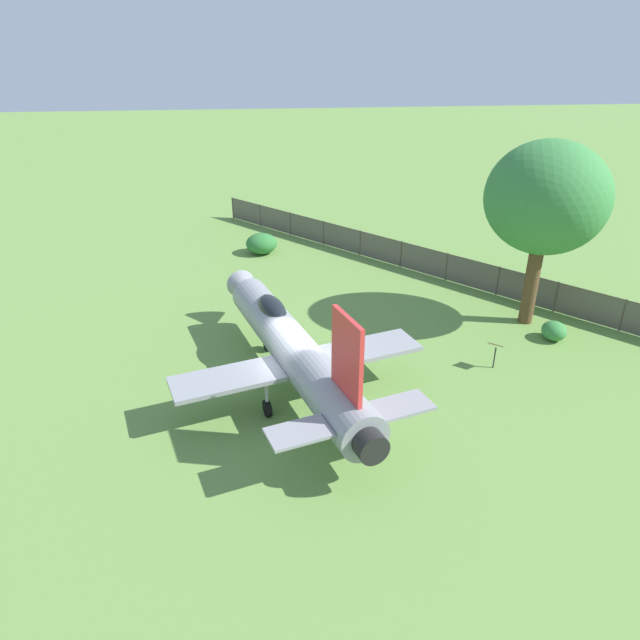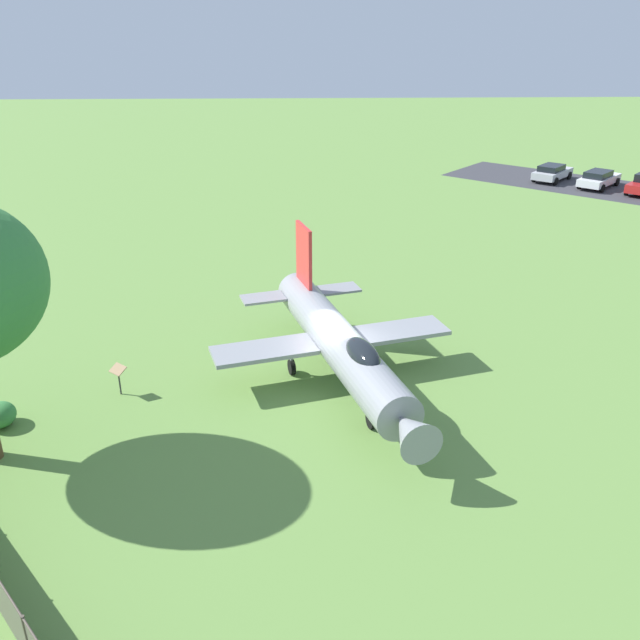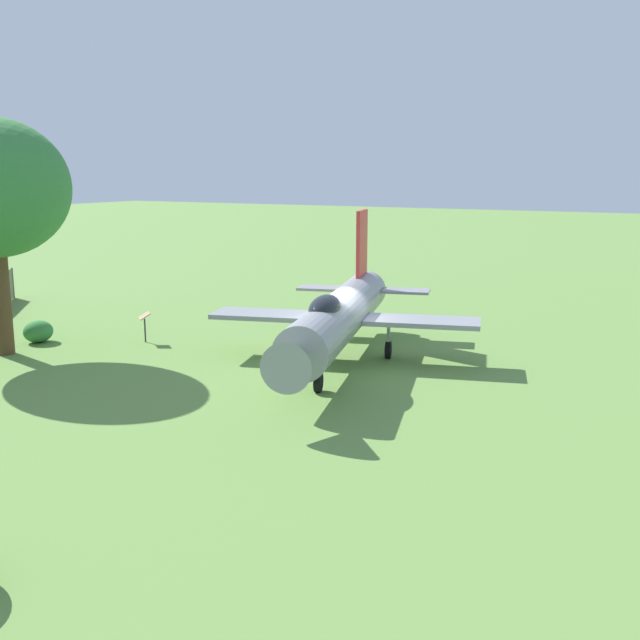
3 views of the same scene
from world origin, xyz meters
TOP-DOWN VIEW (x-y plane):
  - ground_plane at (0.00, 0.00)m, footprint 200.00×200.00m
  - display_jet at (0.10, -0.35)m, footprint 9.22×12.86m
  - shrub_by_tree at (-11.48, -2.61)m, footprint 1.03×1.13m
  - info_plaque at (-7.96, -0.65)m, footprint 0.71×0.69m

SIDE VIEW (x-z plane):
  - ground_plane at x=0.00m, z-range 0.00..0.00m
  - shrub_by_tree at x=-11.48m, z-range 0.00..0.84m
  - info_plaque at x=-7.96m, z-range 0.28..1.43m
  - display_jet at x=0.10m, z-range -0.75..4.17m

